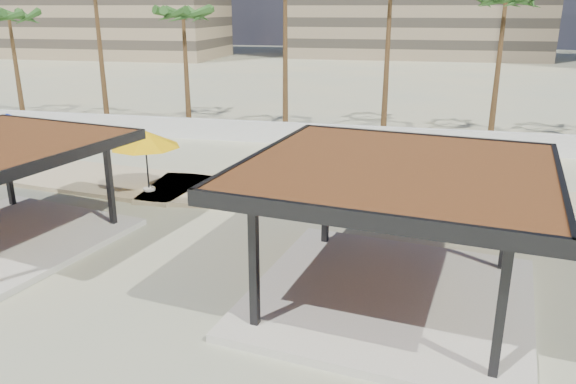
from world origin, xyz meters
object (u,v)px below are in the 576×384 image
lounger_c (458,193)px  pavilion_central (395,221)px  umbrella_c (493,156)px  lounger_b (294,188)px

lounger_c → pavilion_central: bearing=170.6°
lounger_c → umbrella_c: bearing=-148.8°
umbrella_c → lounger_b: umbrella_c is taller
pavilion_central → umbrella_c: size_ratio=2.54×
umbrella_c → lounger_b: (-7.36, 0.97, -2.00)m
pavilion_central → lounger_c: 9.04m
umbrella_c → lounger_c: bearing=116.2°
pavilion_central → lounger_b: 9.00m
umbrella_c → lounger_b: bearing=172.5°
pavilion_central → umbrella_c: bearing=74.2°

